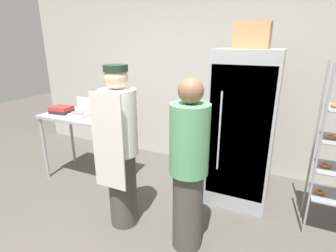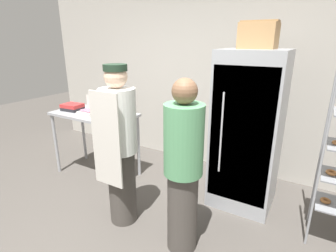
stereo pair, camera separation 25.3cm
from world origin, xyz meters
name	(u,v)px [view 2 (the right image)]	position (x,y,z in m)	size (l,w,h in m)	color
back_wall	(215,75)	(0.00, 2.35, 1.40)	(6.40, 0.12, 2.81)	#B7B2A8
refrigerator	(247,132)	(0.75, 1.50, 0.90)	(0.70, 0.68, 1.80)	#9EA0A5
prep_counter	(94,121)	(-1.28, 1.13, 0.81)	(1.19, 0.61, 0.93)	#9EA0A5
donut_box	(89,111)	(-1.28, 1.04, 0.97)	(0.24, 0.20, 0.25)	silver
blender_pitcher	(126,106)	(-0.79, 1.24, 1.06)	(0.14, 0.14, 0.31)	#99999E
binder_stack	(72,107)	(-1.65, 1.09, 0.97)	(0.29, 0.24, 0.09)	#232328
cardboard_storage_box	(259,35)	(0.75, 1.55, 1.94)	(0.37, 0.32, 0.28)	#A87F51
person_baker	(120,146)	(-0.27, 0.49, 0.87)	(0.36, 0.37, 1.68)	#47423D
person_customer	(183,169)	(0.46, 0.46, 0.82)	(0.34, 0.34, 1.61)	#47423D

